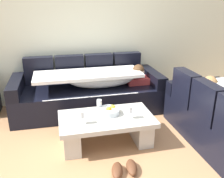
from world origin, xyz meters
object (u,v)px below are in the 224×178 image
at_px(wine_glass_far_back, 99,103).
at_px(pair_of_shoes, 124,169).
at_px(open_magazine, 134,111).
at_px(coffee_table, 106,127).
at_px(couch_along_wall, 90,91).
at_px(wine_glass_near_left, 81,115).
at_px(wine_glass_near_right, 130,110).
at_px(fruit_bowl, 109,111).

distance_m(wine_glass_far_back, pair_of_shoes, 0.93).
distance_m(open_magazine, pair_of_shoes, 0.84).
distance_m(coffee_table, open_magazine, 0.42).
bearing_deg(couch_along_wall, wine_glass_near_left, -103.33).
height_order(wine_glass_near_right, wine_glass_far_back, same).
distance_m(wine_glass_near_left, pair_of_shoes, 0.79).
height_order(coffee_table, wine_glass_far_back, wine_glass_far_back).
height_order(couch_along_wall, wine_glass_far_back, couch_along_wall).
height_order(coffee_table, open_magazine, open_magazine).
bearing_deg(coffee_table, wine_glass_near_left, -161.29).
bearing_deg(wine_glass_near_right, fruit_bowl, 138.75).
distance_m(couch_along_wall, coffee_table, 1.09).
xyz_separation_m(wine_glass_near_right, open_magazine, (0.12, 0.17, -0.11)).
bearing_deg(pair_of_shoes, wine_glass_near_right, 68.22).
bearing_deg(pair_of_shoes, couch_along_wall, 93.71).
bearing_deg(pair_of_shoes, open_magazine, 64.81).
bearing_deg(fruit_bowl, wine_glass_far_back, 140.08).
bearing_deg(coffee_table, wine_glass_near_right, -21.25).
relative_size(couch_along_wall, wine_glass_far_back, 14.63).
height_order(coffee_table, fruit_bowl, fruit_bowl).
bearing_deg(pair_of_shoes, wine_glass_far_back, 98.75).
relative_size(couch_along_wall, wine_glass_near_right, 14.63).
bearing_deg(pair_of_shoes, wine_glass_near_left, 127.44).
bearing_deg(open_magazine, coffee_table, -147.86).
height_order(coffee_table, pair_of_shoes, coffee_table).
height_order(wine_glass_near_left, open_magazine, wine_glass_near_left).
xyz_separation_m(wine_glass_far_back, pair_of_shoes, (0.12, -0.81, -0.45)).
relative_size(fruit_bowl, pair_of_shoes, 0.81).
height_order(wine_glass_far_back, open_magazine, wine_glass_far_back).
relative_size(coffee_table, fruit_bowl, 4.29).
bearing_deg(coffee_table, pair_of_shoes, -83.88).
bearing_deg(open_magazine, wine_glass_near_right, -101.66).
bearing_deg(pair_of_shoes, coffee_table, 96.12).
distance_m(wine_glass_near_left, open_magazine, 0.75).
bearing_deg(wine_glass_near_left, fruit_bowl, 26.73).
height_order(fruit_bowl, wine_glass_near_right, wine_glass_near_right).
height_order(wine_glass_far_back, pair_of_shoes, wine_glass_far_back).
height_order(coffee_table, wine_glass_near_right, wine_glass_near_right).
relative_size(coffee_table, wine_glass_far_back, 7.23).
relative_size(fruit_bowl, wine_glass_near_left, 1.69).
bearing_deg(couch_along_wall, wine_glass_far_back, -90.82).
height_order(couch_along_wall, wine_glass_near_right, couch_along_wall).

